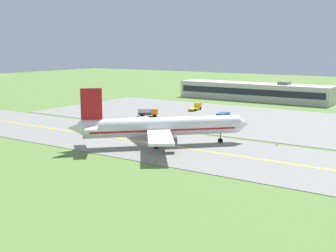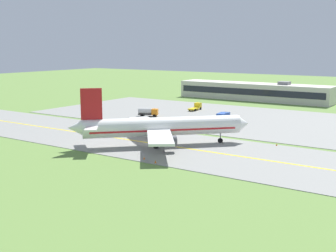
{
  "view_description": "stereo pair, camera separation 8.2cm",
  "coord_description": "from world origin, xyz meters",
  "px_view_note": "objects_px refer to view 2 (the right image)",
  "views": [
    {
      "loc": [
        57.43,
        -77.19,
        21.12
      ],
      "look_at": [
        4.22,
        1.82,
        4.0
      ],
      "focal_mm": 47.39,
      "sensor_mm": 36.0,
      "label": 1
    },
    {
      "loc": [
        57.5,
        -77.15,
        21.12
      ],
      "look_at": [
        4.22,
        1.82,
        4.0
      ],
      "focal_mm": 47.39,
      "sensor_mm": 36.0,
      "label": 2
    }
  ],
  "objects_px": {
    "airplane_lead": "(161,127)",
    "service_truck_pushback": "(223,116)",
    "service_truck_catering": "(148,112)",
    "service_truck_fuel": "(196,107)"
  },
  "relations": [
    {
      "from": "airplane_lead",
      "to": "service_truck_pushback",
      "type": "bearing_deg",
      "value": 94.91
    },
    {
      "from": "airplane_lead",
      "to": "service_truck_catering",
      "type": "xyz_separation_m",
      "value": [
        -26.27,
        30.95,
        -2.6
      ]
    },
    {
      "from": "service_truck_fuel",
      "to": "service_truck_catering",
      "type": "xyz_separation_m",
      "value": [
        -5.32,
        -19.98,
        0.35
      ]
    },
    {
      "from": "airplane_lead",
      "to": "service_truck_fuel",
      "type": "xyz_separation_m",
      "value": [
        -20.96,
        50.93,
        -2.95
      ]
    },
    {
      "from": "airplane_lead",
      "to": "service_truck_catering",
      "type": "distance_m",
      "value": 40.68
    },
    {
      "from": "service_truck_fuel",
      "to": "airplane_lead",
      "type": "bearing_deg",
      "value": -67.63
    },
    {
      "from": "airplane_lead",
      "to": "service_truck_pushback",
      "type": "height_order",
      "value": "airplane_lead"
    },
    {
      "from": "service_truck_fuel",
      "to": "service_truck_pushback",
      "type": "height_order",
      "value": "service_truck_pushback"
    },
    {
      "from": "service_truck_fuel",
      "to": "service_truck_pushback",
      "type": "bearing_deg",
      "value": -40.6
    },
    {
      "from": "service_truck_catering",
      "to": "service_truck_pushback",
      "type": "relative_size",
      "value": 1.02
    }
  ]
}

